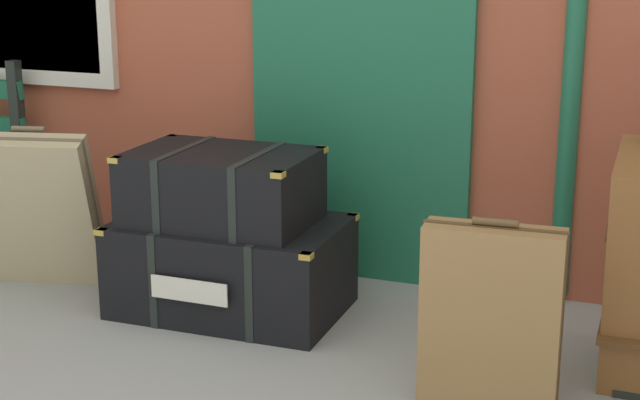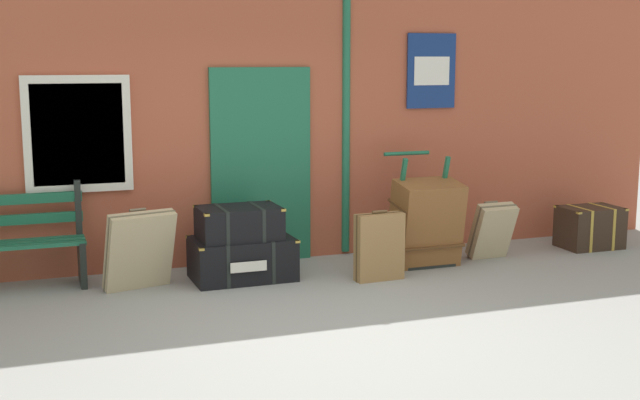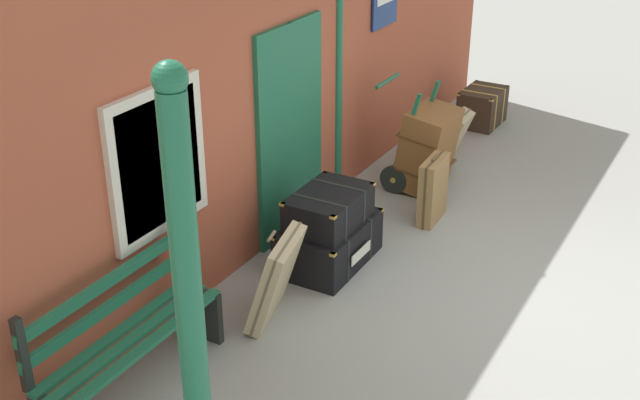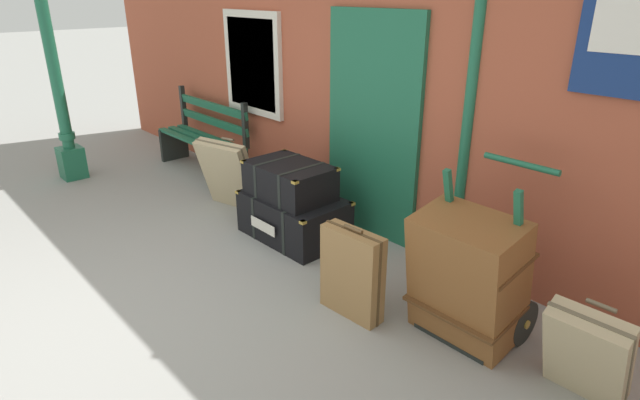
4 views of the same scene
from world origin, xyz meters
The scene contains 11 objects.
ground_plane centered at (0.00, 0.00, 0.00)m, with size 60.00×60.00×0.00m, color gray.
brick_facade centered at (-0.01, 2.60, 1.60)m, with size 10.40×0.35×3.20m.
platform_bench centered at (-2.52, 2.16, 0.44)m, with size 1.60×0.43×1.01m.
steamer_trunk_base centered at (-0.23, 1.78, 0.21)m, with size 1.02×0.69×0.43m.
steamer_trunk_middle centered at (-0.26, 1.77, 0.58)m, with size 0.81×0.56×0.33m.
porters_trolley centered at (1.76, 1.83, 0.27)m, with size 0.71×0.69×1.18m.
large_brown_trunk centered at (1.76, 1.66, 0.47)m, with size 0.70×0.57×0.94m.
suitcase_charcoal centered at (1.05, 1.28, 0.34)m, with size 0.51×0.19×0.71m.
suitcase_cream centered at (-1.25, 1.71, 0.39)m, with size 0.71×0.50×0.79m.
suitcase_tan centered at (2.57, 1.66, 0.32)m, with size 0.46×0.39×0.65m.
corner_trunk centered at (3.96, 1.78, 0.24)m, with size 0.70×0.50×0.49m.
Camera 3 is at (-5.92, -1.38, 3.85)m, focal length 45.16 mm.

